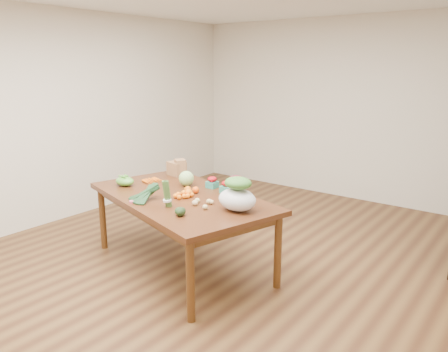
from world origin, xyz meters
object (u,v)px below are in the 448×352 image
Objects in this scene: cabbage at (186,178)px; salad_bag at (237,195)px; kale_bunch at (141,193)px; asparagus_bundle at (167,194)px; mandarin_cluster at (184,194)px; dining_table at (181,231)px; paper_bag at (177,167)px.

salad_bag reaches higher than cabbage.
kale_bunch is 0.33m from asparagus_bundle.
asparagus_bundle reaches higher than mandarin_cluster.
asparagus_bundle is at bearing -61.58° from cabbage.
dining_table is 12.27× the size of cabbage.
salad_bag is (0.90, -0.33, 0.06)m from cabbage.
paper_bag is 1.51× the size of mandarin_cluster.
mandarin_cluster is 0.72× the size of asparagus_bundle.
paper_bag is 1.02m from kale_bunch.
dining_table is 0.88m from salad_bag.
salad_bag reaches higher than asparagus_bundle.
salad_bag is (0.63, 0.00, 0.10)m from mandarin_cluster.
dining_table is 4.93× the size of kale_bunch.
asparagus_bundle is 0.63m from salad_bag.
paper_bag is 0.68× the size of kale_bunch.
salad_bag reaches higher than mandarin_cluster.
cabbage is at bearing -34.42° from paper_bag.
cabbage is at bearing 128.42° from mandarin_cluster.
dining_table is 7.90× the size of asparagus_bundle.
dining_table is at bearing 80.67° from kale_bunch.
mandarin_cluster is 0.51× the size of salad_bag.
kale_bunch is at bearing -161.38° from asparagus_bundle.
asparagus_bundle is (0.75, -0.91, 0.03)m from paper_bag.
paper_bag is 0.48m from cabbage.
cabbage is 0.96m from salad_bag.
paper_bag is 1.69× the size of cabbage.
kale_bunch is at bearing -159.92° from salad_bag.
asparagus_bundle is (0.08, -0.30, 0.09)m from mandarin_cluster.
cabbage is at bearing 108.00° from kale_bunch.
asparagus_bundle reaches higher than dining_table.
salad_bag reaches higher than paper_bag.
kale_bunch is 1.12× the size of salad_bag.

